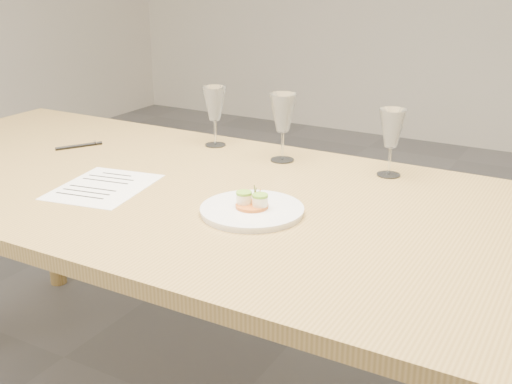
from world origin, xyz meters
The scene contains 7 objects.
dining_table centered at (0.00, 0.00, 0.68)m, with size 2.40×1.00×0.75m.
dinner_plate centered at (0.16, -0.08, 0.76)m, with size 0.26×0.26×0.07m.
recipe_sheet centered at (-0.29, -0.12, 0.75)m, with size 0.28×0.33×0.00m.
ballpoint_pen centered at (-0.63, 0.14, 0.76)m, with size 0.09×0.14×0.01m.
wine_glass_0 centered at (-0.25, 0.39, 0.89)m, with size 0.08×0.08×0.20m.
wine_glass_1 centered at (0.02, 0.35, 0.90)m, with size 0.08×0.08×0.21m.
wine_glass_2 centered at (0.36, 0.37, 0.89)m, with size 0.08×0.08×0.20m.
Camera 1 is at (0.89, -1.36, 1.35)m, focal length 45.00 mm.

